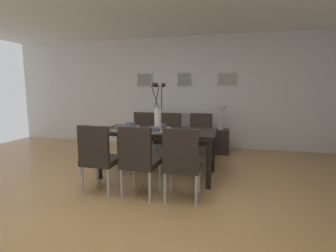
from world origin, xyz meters
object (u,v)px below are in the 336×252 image
dining_chair_mid_left (182,161)px  framed_picture_center (184,79)px  bowl_far_left (154,129)px  table_lamp (221,112)px  centerpiece_vase (158,112)px  sofa (169,137)px  dining_chair_near_right (142,134)px  bowl_near_left (121,128)px  side_table (220,141)px  dining_chair_far_right (169,135)px  bowl_far_right (161,125)px  dining_table (158,135)px  dining_chair_mid_right (200,136)px  dining_chair_far_left (139,158)px  framed_picture_right (227,79)px  dining_chair_near_left (99,155)px  framed_picture_left (144,80)px  bowl_near_right (131,124)px

dining_chair_mid_left → framed_picture_center: size_ratio=2.71×
bowl_far_left → table_lamp: bearing=64.2°
centerpiece_vase → bowl_far_left: bearing=-90.3°
framed_picture_center → sofa: bearing=-117.1°
dining_chair_near_right → framed_picture_center: bearing=68.2°
bowl_near_left → side_table: bearing=52.4°
dining_chair_far_right → bowl_far_right: (0.02, -0.63, 0.27)m
dining_table → centerpiece_vase: 0.36m
dining_chair_mid_left → centerpiece_vase: (-0.55, 0.84, 0.51)m
bowl_far_left → framed_picture_center: 2.56m
dining_chair_far_right → dining_chair_mid_right: 0.59m
dining_chair_far_left → side_table: dining_chair_far_left is taller
table_lamp → framed_picture_center: (-0.91, 0.54, 0.71)m
dining_chair_near_right → dining_chair_far_right: (0.54, -0.00, 0.00)m
dining_chair_mid_left → framed_picture_right: 3.28m
dining_chair_near_left → dining_chair_near_right: (-0.00, 1.69, 0.00)m
dining_table → dining_chair_near_right: dining_chair_near_right is taller
framed_picture_left → framed_picture_center: size_ratio=1.17×
dining_chair_mid_right → centerpiece_vase: 1.16m
dining_chair_far_left → side_table: size_ratio=1.77×
dining_chair_far_right → framed_picture_left: framed_picture_left is taller
dining_table → dining_chair_near_right: size_ratio=1.96×
dining_chair_far_right → framed_picture_center: framed_picture_center is taller
dining_chair_mid_left → framed_picture_right: (0.44, 3.06, 1.09)m
table_lamp → dining_chair_far_right: bearing=-137.4°
centerpiece_vase → bowl_near_right: 0.62m
framed_picture_center → dining_chair_near_left: bearing=-100.3°
dining_chair_near_left → bowl_near_right: dining_chair_near_left is taller
dining_chair_mid_left → side_table: 2.56m
centerpiece_vase → bowl_far_right: (-0.00, 0.20, -0.24)m
dining_chair_near_right → dining_chair_far_right: bearing=-0.1°
framed_picture_right → side_table: bearing=-98.9°
dining_chair_far_right → framed_picture_center: bearing=89.1°
dining_chair_far_right → sofa: size_ratio=0.53×
framed_picture_right → table_lamp: bearing=-98.9°
bowl_far_left → dining_chair_far_left: bearing=-90.4°
framed_picture_center → centerpiece_vase: bearing=-90.0°
dining_chair_near_right → bowl_near_left: size_ratio=5.41×
dining_chair_near_left → dining_chair_far_right: bearing=72.4°
sofa → dining_chair_near_left: bearing=-96.8°
bowl_near_right → framed_picture_center: bearing=75.1°
dining_chair_far_left → bowl_near_right: 1.21m
dining_table → bowl_near_right: size_ratio=10.59×
dining_chair_near_left → table_lamp: bearing=60.0°
framed_picture_center → bowl_far_left: bearing=-90.0°
bowl_far_left → side_table: size_ratio=0.33×
dining_table → framed_picture_center: size_ratio=5.30×
dining_chair_mid_left → bowl_near_right: dining_chair_mid_left is taller
dining_chair_mid_left → dining_chair_near_left: bearing=-178.6°
dining_chair_far_right → bowl_far_left: 1.06m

